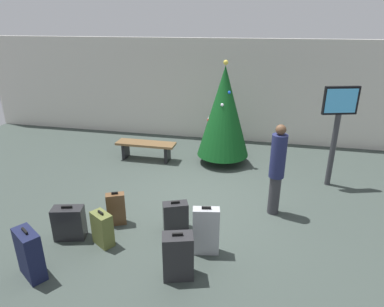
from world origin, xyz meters
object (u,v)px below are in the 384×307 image
suitcase_1 (178,256)px  suitcase_3 (176,216)px  waiting_bench (146,147)px  suitcase_5 (69,223)px  traveller_0 (277,168)px  suitcase_4 (116,209)px  suitcase_6 (30,254)px  flight_info_kiosk (338,120)px  suitcase_2 (102,229)px  holiday_tree (224,112)px  suitcase_0 (206,231)px

suitcase_1 → suitcase_3: suitcase_1 is taller
waiting_bench → suitcase_5: (-0.08, -3.57, -0.07)m
waiting_bench → traveller_0: traveller_0 is taller
suitcase_4 → suitcase_6: bearing=-112.6°
flight_info_kiosk → suitcase_2: 5.19m
suitcase_1 → suitcase_2: size_ratio=1.20×
waiting_bench → traveller_0: size_ratio=0.88×
flight_info_kiosk → suitcase_6: size_ratio=2.84×
holiday_tree → waiting_bench: holiday_tree is taller
traveller_0 → suitcase_0: size_ratio=2.12×
suitcase_2 → suitcase_4: suitcase_4 is taller
waiting_bench → suitcase_6: bearing=-91.4°
suitcase_6 → suitcase_3: bearing=42.5°
suitcase_0 → waiting_bench: bearing=123.0°
holiday_tree → suitcase_6: size_ratio=3.33×
suitcase_3 → suitcase_5: 1.80m
traveller_0 → suitcase_0: traveller_0 is taller
waiting_bench → suitcase_5: 3.57m
traveller_0 → suitcase_4: size_ratio=2.74×
flight_info_kiosk → suitcase_5: (-4.59, -3.08, -1.22)m
flight_info_kiosk → suitcase_4: 4.87m
waiting_bench → suitcase_4: size_ratio=2.41×
suitcase_4 → suitcase_3: bearing=3.4°
traveller_0 → suitcase_2: 3.25m
suitcase_2 → suitcase_5: bearing=176.5°
suitcase_5 → suitcase_6: bearing=-92.0°
suitcase_5 → suitcase_2: bearing=-3.5°
flight_info_kiosk → suitcase_3: flight_info_kiosk is taller
suitcase_0 → suitcase_6: suitcase_0 is taller
suitcase_1 → flight_info_kiosk: bearing=54.4°
flight_info_kiosk → waiting_bench: size_ratio=1.42×
traveller_0 → suitcase_5: (-3.38, -1.57, -0.66)m
holiday_tree → flight_info_kiosk: bearing=-16.7°
suitcase_3 → suitcase_6: suitcase_6 is taller
traveller_0 → suitcase_3: size_ratio=3.15×
suitcase_3 → suitcase_4: suitcase_4 is taller
suitcase_2 → suitcase_6: 1.12m
suitcase_3 → traveller_0: bearing=29.2°
suitcase_2 → suitcase_4: size_ratio=0.95×
traveller_0 → suitcase_1: bearing=-122.9°
traveller_0 → suitcase_1: (-1.34, -2.08, -0.60)m
suitcase_3 → suitcase_4: 1.09m
suitcase_6 → suitcase_1: bearing=12.1°
waiting_bench → suitcase_5: size_ratio=2.53×
flight_info_kiosk → suitcase_0: (-2.27, -2.96, -1.11)m
flight_info_kiosk → suitcase_0: size_ratio=2.66×
waiting_bench → suitcase_3: (1.61, -2.94, -0.10)m
flight_info_kiosk → suitcase_5: flight_info_kiosk is taller
suitcase_5 → suitcase_1: bearing=-13.9°
suitcase_3 → suitcase_6: (-1.72, -1.57, 0.11)m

